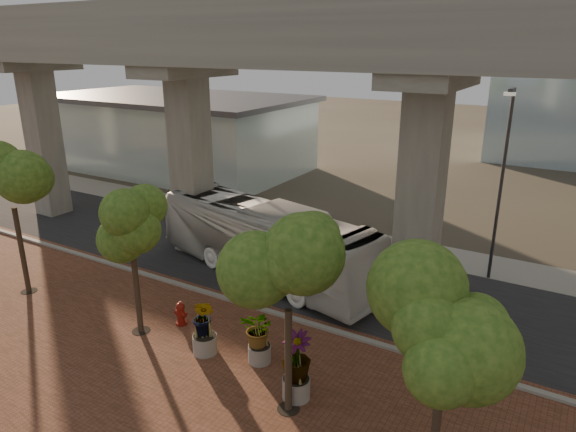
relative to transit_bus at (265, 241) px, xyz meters
The scene contains 18 objects.
ground 2.23m from the transit_bus, 50.11° to the right, with size 160.00×160.00×0.00m, color #352F27.
brick_plaza 9.27m from the transit_bus, 84.38° to the right, with size 70.00×13.00×0.06m, color brown.
asphalt_road 2.15m from the transit_bus, 46.25° to the left, with size 90.00×8.00×0.04m, color black.
curb_strip 3.60m from the transit_bus, 73.78° to the right, with size 70.00×0.25×0.16m, color gray.
far_sidewalk 6.72m from the transit_bus, 82.10° to the left, with size 90.00×3.00×0.06m, color gray.
transit_viaduct 5.69m from the transit_bus, 46.25° to the left, with size 72.00×5.60×12.40m.
station_pavilion 24.29m from the transit_bus, 141.99° to the left, with size 23.00×13.00×6.30m.
transit_bus is the anchor object (origin of this frame).
fire_hydrant 5.75m from the transit_bus, 93.13° to the right, with size 0.49×0.44×0.99m.
planter_front 7.18m from the transit_bus, 58.61° to the right, with size 1.77×1.77×1.95m.
planter_right 9.17m from the transit_bus, 51.00° to the right, with size 2.14×2.14×2.28m.
planter_left 6.89m from the transit_bus, 75.25° to the right, with size 1.93×1.93×2.13m.
street_tree_far_west 11.17m from the transit_bus, 139.42° to the right, with size 3.87×3.87×6.82m.
street_tree_near_west 7.37m from the transit_bus, 100.92° to the right, with size 3.31×3.31×5.79m.
street_tree_near_east 10.06m from the transit_bus, 52.90° to the right, with size 3.74×3.74×6.18m.
street_tree_far_east 13.40m from the transit_bus, 38.40° to the right, with size 3.82×3.82×6.20m.
streetlamp_west 10.98m from the transit_bus, 146.07° to the left, with size 0.42×1.22×8.44m.
streetlamp_east 11.05m from the transit_bus, 27.92° to the left, with size 0.43×1.27×8.77m.
Camera 1 is at (11.48, -17.70, 10.57)m, focal length 32.00 mm.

